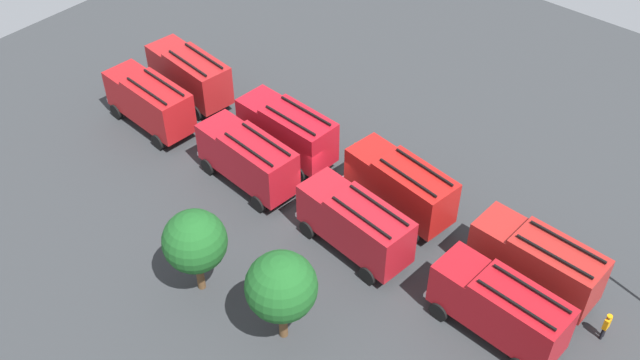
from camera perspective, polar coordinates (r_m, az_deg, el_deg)
The scene contains 15 objects.
ground_plane at distance 46.10m, azimuth -0.00°, elevation -1.30°, with size 64.56×64.56×0.00m, color #2D3033.
fire_truck_0 at distance 41.08m, azimuth 16.39°, elevation -6.00°, with size 7.29×2.98×3.88m.
fire_truck_1 at distance 43.97m, azimuth 6.24°, elevation -0.37°, with size 7.46×3.51×3.88m.
fire_truck_2 at distance 47.86m, azimuth -2.57°, elevation 3.92°, with size 7.31×3.05×3.88m.
fire_truck_3 at distance 53.92m, azimuth -10.06°, elevation 8.10°, with size 7.42×3.38×3.88m.
fire_truck_4 at distance 38.51m, azimuth 13.71°, elevation -9.47°, with size 7.33×3.08×3.88m.
fire_truck_5 at distance 41.42m, azimuth 2.73°, elevation -3.34°, with size 7.41×3.36×3.88m.
fire_truck_6 at distance 45.83m, azimuth -5.62°, elevation 1.74°, with size 7.38×3.23×3.88m.
fire_truck_7 at distance 51.68m, azimuth -13.04°, elevation 5.98°, with size 7.34×3.13×3.88m.
firefighter_0 at distance 46.98m, azimuth 2.47°, elevation 1.10°, with size 0.26×0.43×1.61m.
firefighter_1 at distance 46.63m, azimuth 7.48°, elevation 0.38°, with size 0.39×0.48×1.64m.
firefighter_2 at distance 40.85m, azimuth 21.24°, elevation -10.43°, with size 0.29×0.43×1.77m.
tree_1 at distance 36.16m, azimuth -3.02°, elevation -8.26°, with size 3.62×3.62×5.61m.
tree_2 at distance 38.93m, azimuth -9.66°, elevation -4.72°, with size 3.44×3.44×5.34m.
traffic_cone_0 at distance 49.37m, azimuth 2.71°, elevation 2.63°, with size 0.51×0.51×0.73m, color #F2600C.
Camera 1 is at (-21.97, 25.62, 31.41)m, focal length 41.40 mm.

